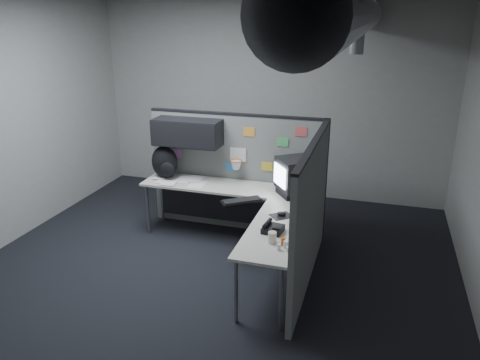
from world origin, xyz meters
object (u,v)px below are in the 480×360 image
(keyboard, at_px, (242,201))
(phone, at_px, (273,228))
(monitor, at_px, (296,176))
(backpack, at_px, (165,163))
(desk, at_px, (240,204))

(keyboard, xyz_separation_m, phone, (0.53, -0.65, 0.02))
(monitor, relative_size, phone, 2.42)
(monitor, distance_m, backpack, 1.82)
(monitor, bearing_deg, phone, -82.59)
(desk, bearing_deg, keyboard, -67.55)
(desk, relative_size, keyboard, 4.66)
(monitor, relative_size, backpack, 1.28)
(desk, relative_size, phone, 9.75)
(phone, bearing_deg, backpack, 162.20)
(desk, xyz_separation_m, backpack, (-1.16, 0.32, 0.34))
(monitor, bearing_deg, keyboard, -132.13)
(keyboard, distance_m, backpack, 1.39)
(monitor, bearing_deg, backpack, -174.38)
(monitor, height_order, backpack, monitor)
(monitor, height_order, keyboard, monitor)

